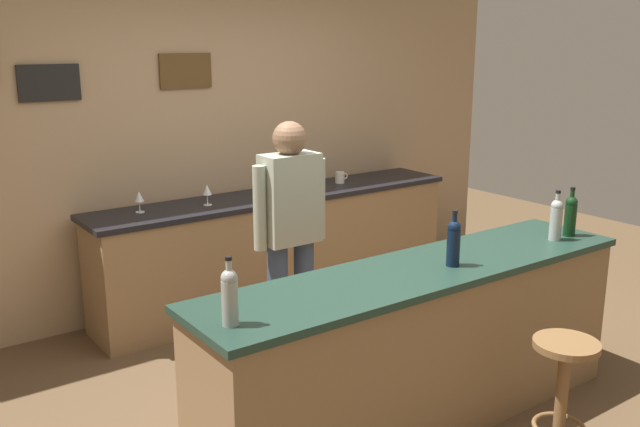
{
  "coord_description": "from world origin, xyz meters",
  "views": [
    {
      "loc": [
        -2.49,
        -2.92,
        2.1
      ],
      "look_at": [
        -0.06,
        0.45,
        1.05
      ],
      "focal_mm": 38.93,
      "sensor_mm": 36.0,
      "label": 1
    }
  ],
  "objects_px": {
    "wine_bottle_a": "(230,295)",
    "wine_bottle_d": "(571,214)",
    "wine_bottle_b": "(454,241)",
    "coffee_mug": "(340,177)",
    "bar_stool": "(563,383)",
    "wine_glass_a": "(139,197)",
    "wine_glass_b": "(207,191)",
    "bartender": "(290,230)",
    "wine_bottle_c": "(556,218)"
  },
  "relations": [
    {
      "from": "bartender",
      "to": "coffee_mug",
      "type": "bearing_deg",
      "value": 41.9
    },
    {
      "from": "wine_bottle_a",
      "to": "wine_bottle_b",
      "type": "distance_m",
      "value": 1.35
    },
    {
      "from": "coffee_mug",
      "to": "wine_bottle_b",
      "type": "bearing_deg",
      "value": -112.61
    },
    {
      "from": "wine_bottle_a",
      "to": "wine_bottle_c",
      "type": "relative_size",
      "value": 1.0
    },
    {
      "from": "coffee_mug",
      "to": "wine_bottle_d",
      "type": "bearing_deg",
      "value": -87.24
    },
    {
      "from": "wine_bottle_b",
      "to": "wine_glass_a",
      "type": "height_order",
      "value": "wine_bottle_b"
    },
    {
      "from": "bartender",
      "to": "wine_bottle_c",
      "type": "bearing_deg",
      "value": -41.43
    },
    {
      "from": "bartender",
      "to": "wine_bottle_d",
      "type": "xyz_separation_m",
      "value": [
        1.36,
        -1.06,
        0.12
      ]
    },
    {
      "from": "wine_bottle_a",
      "to": "wine_bottle_b",
      "type": "bearing_deg",
      "value": 0.22
    },
    {
      "from": "wine_bottle_c",
      "to": "wine_glass_a",
      "type": "height_order",
      "value": "wine_bottle_c"
    },
    {
      "from": "wine_bottle_d",
      "to": "coffee_mug",
      "type": "xyz_separation_m",
      "value": [
        -0.11,
        2.18,
        -0.11
      ]
    },
    {
      "from": "bar_stool",
      "to": "wine_bottle_a",
      "type": "xyz_separation_m",
      "value": [
        -1.49,
        0.63,
        0.6
      ]
    },
    {
      "from": "bar_stool",
      "to": "wine_glass_b",
      "type": "relative_size",
      "value": 4.39
    },
    {
      "from": "wine_bottle_a",
      "to": "wine_bottle_d",
      "type": "bearing_deg",
      "value": -0.18
    },
    {
      "from": "bar_stool",
      "to": "wine_bottle_a",
      "type": "bearing_deg",
      "value": 156.96
    },
    {
      "from": "bartender",
      "to": "wine_glass_a",
      "type": "height_order",
      "value": "bartender"
    },
    {
      "from": "bartender",
      "to": "wine_bottle_c",
      "type": "relative_size",
      "value": 5.29
    },
    {
      "from": "bar_stool",
      "to": "coffee_mug",
      "type": "distance_m",
      "value": 2.95
    },
    {
      "from": "bar_stool",
      "to": "coffee_mug",
      "type": "relative_size",
      "value": 5.44
    },
    {
      "from": "wine_bottle_b",
      "to": "coffee_mug",
      "type": "bearing_deg",
      "value": 67.39
    },
    {
      "from": "coffee_mug",
      "to": "bar_stool",
      "type": "bearing_deg",
      "value": -105.28
    },
    {
      "from": "coffee_mug",
      "to": "bartender",
      "type": "bearing_deg",
      "value": -138.1
    },
    {
      "from": "wine_bottle_c",
      "to": "wine_bottle_a",
      "type": "bearing_deg",
      "value": 179.69
    },
    {
      "from": "wine_bottle_a",
      "to": "wine_glass_b",
      "type": "bearing_deg",
      "value": 65.54
    },
    {
      "from": "bartender",
      "to": "wine_bottle_a",
      "type": "relative_size",
      "value": 5.29
    },
    {
      "from": "wine_bottle_a",
      "to": "coffee_mug",
      "type": "distance_m",
      "value": 3.14
    },
    {
      "from": "bar_stool",
      "to": "wine_bottle_d",
      "type": "xyz_separation_m",
      "value": [
        0.87,
        0.62,
        0.6
      ]
    },
    {
      "from": "wine_glass_b",
      "to": "wine_bottle_c",
      "type": "bearing_deg",
      "value": -59.39
    },
    {
      "from": "wine_glass_a",
      "to": "wine_glass_b",
      "type": "height_order",
      "value": "same"
    },
    {
      "from": "wine_bottle_c",
      "to": "coffee_mug",
      "type": "relative_size",
      "value": 2.45
    },
    {
      "from": "wine_bottle_a",
      "to": "coffee_mug",
      "type": "height_order",
      "value": "wine_bottle_a"
    },
    {
      "from": "wine_bottle_a",
      "to": "bar_stool",
      "type": "bearing_deg",
      "value": -23.04
    },
    {
      "from": "wine_bottle_b",
      "to": "wine_glass_a",
      "type": "bearing_deg",
      "value": 112.06
    },
    {
      "from": "bar_stool",
      "to": "wine_bottle_c",
      "type": "relative_size",
      "value": 2.22
    },
    {
      "from": "wine_glass_a",
      "to": "bar_stool",
      "type": "bearing_deg",
      "value": -70.08
    },
    {
      "from": "bartender",
      "to": "wine_bottle_a",
      "type": "distance_m",
      "value": 1.46
    },
    {
      "from": "wine_bottle_c",
      "to": "wine_bottle_d",
      "type": "distance_m",
      "value": 0.15
    },
    {
      "from": "wine_bottle_c",
      "to": "wine_glass_b",
      "type": "distance_m",
      "value": 2.46
    },
    {
      "from": "wine_bottle_b",
      "to": "wine_bottle_c",
      "type": "bearing_deg",
      "value": -1.14
    },
    {
      "from": "bar_stool",
      "to": "wine_bottle_a",
      "type": "distance_m",
      "value": 1.72
    },
    {
      "from": "wine_glass_a",
      "to": "wine_bottle_a",
      "type": "bearing_deg",
      "value": -102.01
    },
    {
      "from": "bartender",
      "to": "wine_glass_a",
      "type": "bearing_deg",
      "value": 115.33
    },
    {
      "from": "wine_glass_a",
      "to": "coffee_mug",
      "type": "distance_m",
      "value": 1.79
    },
    {
      "from": "wine_bottle_b",
      "to": "wine_bottle_d",
      "type": "relative_size",
      "value": 1.0
    },
    {
      "from": "bar_stool",
      "to": "wine_bottle_d",
      "type": "height_order",
      "value": "wine_bottle_d"
    },
    {
      "from": "bar_stool",
      "to": "wine_glass_a",
      "type": "distance_m",
      "value": 3.05
    },
    {
      "from": "wine_bottle_c",
      "to": "wine_bottle_d",
      "type": "height_order",
      "value": "same"
    },
    {
      "from": "wine_glass_a",
      "to": "coffee_mug",
      "type": "xyz_separation_m",
      "value": [
        1.79,
        -0.01,
        -0.06
      ]
    },
    {
      "from": "bartender",
      "to": "wine_bottle_b",
      "type": "relative_size",
      "value": 5.29
    },
    {
      "from": "wine_glass_a",
      "to": "wine_glass_b",
      "type": "distance_m",
      "value": 0.5
    }
  ]
}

